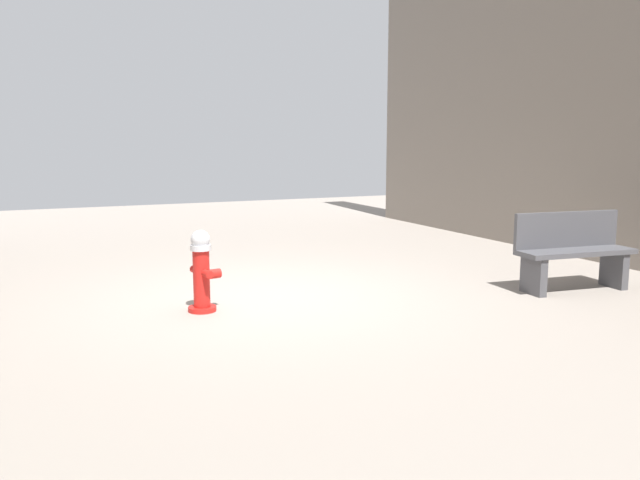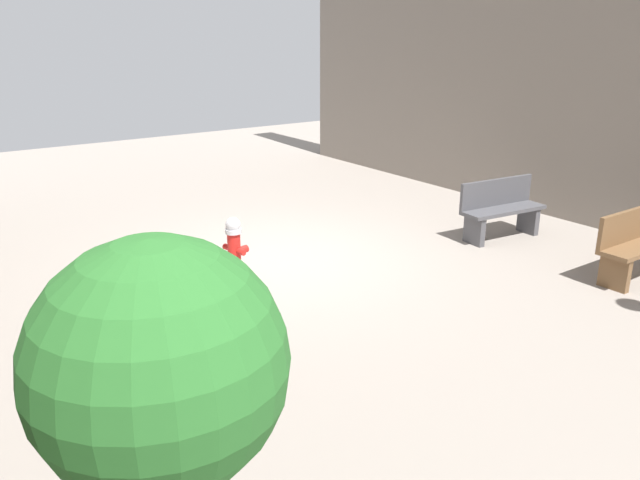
# 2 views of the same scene
# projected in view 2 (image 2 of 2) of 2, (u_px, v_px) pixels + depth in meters

# --- Properties ---
(ground_plane) EXTENTS (23.40, 23.40, 0.00)m
(ground_plane) POSITION_uv_depth(u_px,v_px,m) (279.00, 260.00, 9.29)
(ground_plane) COLOR gray
(fire_hydrant) EXTENTS (0.38, 0.41, 0.88)m
(fire_hydrant) POSITION_uv_depth(u_px,v_px,m) (234.00, 249.00, 8.43)
(fire_hydrant) COLOR red
(fire_hydrant) RESTS_ON ground_plane
(bench_near) EXTENTS (1.52, 0.60, 0.95)m
(bench_near) POSITION_uv_depth(u_px,v_px,m) (500.00, 208.00, 10.15)
(bench_near) COLOR #4C4C51
(bench_near) RESTS_ON ground_plane
(bench_far) EXTENTS (1.58, 0.44, 0.95)m
(bench_far) POSITION_uv_depth(u_px,v_px,m) (639.00, 243.00, 8.50)
(bench_far) COLOR brown
(bench_far) RESTS_ON ground_plane
(planter_tree) EXTENTS (1.19, 1.19, 2.41)m
(planter_tree) POSITION_uv_depth(u_px,v_px,m) (166.00, 436.00, 2.95)
(planter_tree) COLOR slate
(planter_tree) RESTS_ON ground_plane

